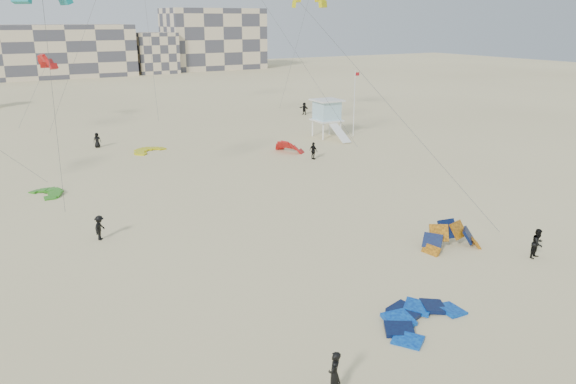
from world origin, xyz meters
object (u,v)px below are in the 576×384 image
kite_ground_orange (451,248)px  lifeguard_tower_near (327,119)px  kitesurfer_main (334,374)px  kite_ground_blue (421,322)px

kite_ground_orange → lifeguard_tower_near: lifeguard_tower_near is taller
lifeguard_tower_near → kite_ground_orange: bearing=-109.4°
kitesurfer_main → lifeguard_tower_near: bearing=-163.9°
kite_ground_orange → kitesurfer_main: size_ratio=2.09×
kite_ground_orange → kitesurfer_main: 16.11m
kite_ground_orange → lifeguard_tower_near: 33.90m
kitesurfer_main → kite_ground_blue: bearing=159.5°
kite_ground_orange → lifeguard_tower_near: (12.10, 31.60, 2.17)m
kite_ground_orange → lifeguard_tower_near: size_ratio=0.63×
kitesurfer_main → kite_ground_orange: bearing=169.0°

